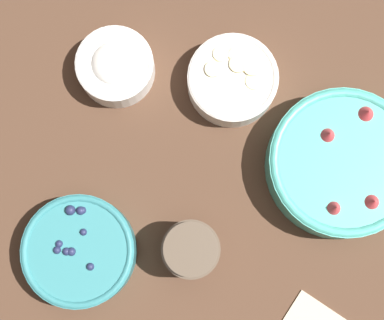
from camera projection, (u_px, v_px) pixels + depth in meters
name	position (u px, v px, depth m)	size (l,w,h in m)	color
ground_plane	(245.00, 199.00, 1.02)	(4.00, 4.00, 0.00)	#4C3323
bowl_strawberries	(342.00, 164.00, 0.99)	(0.23, 0.23, 0.08)	#47AD9E
bowl_blueberries	(79.00, 251.00, 0.98)	(0.17, 0.17, 0.06)	teal
bowl_bananas	(233.00, 80.00, 1.02)	(0.14, 0.14, 0.05)	white
bowl_cream	(115.00, 66.00, 1.02)	(0.12, 0.12, 0.06)	white
jar_chocolate	(191.00, 250.00, 0.97)	(0.09, 0.09, 0.09)	brown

